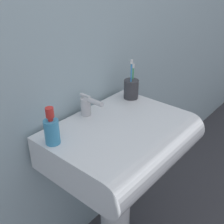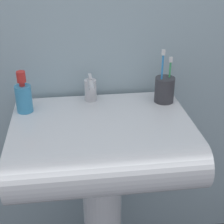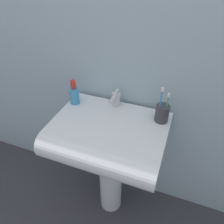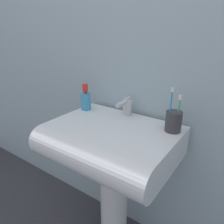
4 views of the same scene
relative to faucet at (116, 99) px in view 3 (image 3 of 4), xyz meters
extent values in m
plane|color=#38383D|center=(0.02, -0.15, -0.87)|extent=(6.00, 6.00, 0.00)
cube|color=#9EB7C1|center=(0.02, 0.10, 0.33)|extent=(5.00, 0.05, 2.40)
cylinder|color=white|center=(0.02, -0.15, -0.54)|extent=(0.16, 0.16, 0.67)
cube|color=white|center=(0.02, -0.15, -0.13)|extent=(0.63, 0.41, 0.15)
cylinder|color=white|center=(0.02, -0.36, -0.13)|extent=(0.63, 0.15, 0.15)
cylinder|color=silver|center=(0.00, 0.01, -0.01)|extent=(0.05, 0.05, 0.08)
cylinder|color=silver|center=(0.00, -0.04, 0.03)|extent=(0.02, 0.10, 0.02)
cube|color=silver|center=(0.00, 0.01, 0.04)|extent=(0.01, 0.06, 0.01)
cylinder|color=#38383D|center=(0.28, -0.04, 0.00)|extent=(0.08, 0.08, 0.10)
cylinder|color=#338CD8|center=(0.27, -0.05, 0.05)|extent=(0.01, 0.01, 0.18)
cube|color=white|center=(0.27, -0.05, 0.15)|extent=(0.01, 0.01, 0.02)
cylinder|color=#3FB266|center=(0.30, -0.03, 0.03)|extent=(0.01, 0.01, 0.15)
cube|color=white|center=(0.30, -0.03, 0.12)|extent=(0.01, 0.01, 0.02)
cylinder|color=#3F99CC|center=(-0.25, -0.06, 0.00)|extent=(0.06, 0.06, 0.10)
cylinder|color=red|center=(-0.25, -0.06, 0.06)|extent=(0.02, 0.02, 0.01)
cylinder|color=red|center=(-0.25, -0.06, 0.08)|extent=(0.03, 0.03, 0.04)
camera|label=1|loc=(-0.80, -0.83, 0.58)|focal=45.00mm
camera|label=2|loc=(-0.08, -1.22, 0.53)|focal=55.00mm
camera|label=3|loc=(0.36, -1.02, 0.72)|focal=35.00mm
camera|label=4|loc=(0.59, -0.97, 0.41)|focal=35.00mm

